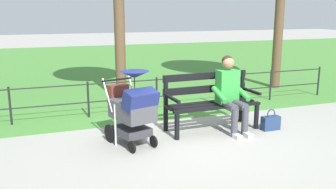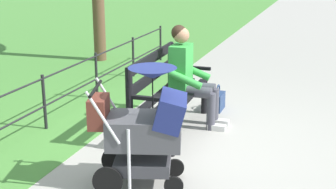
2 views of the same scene
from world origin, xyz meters
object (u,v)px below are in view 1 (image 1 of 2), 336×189
person_on_bench (231,92)px  park_bench (210,99)px  handbag (271,123)px  stroller (132,107)px

person_on_bench → park_bench: bearing=-39.5°
park_bench → person_on_bench: (-0.27, 0.22, 0.15)m
handbag → stroller: bearing=-2.7°
stroller → handbag: size_ratio=3.11×
person_on_bench → stroller: size_ratio=1.11×
park_bench → person_on_bench: size_ratio=1.27×
park_bench → stroller: stroller is taller
park_bench → handbag: (-0.95, 0.44, -0.40)m
stroller → person_on_bench: bearing=-176.6°
park_bench → person_on_bench: bearing=140.5°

